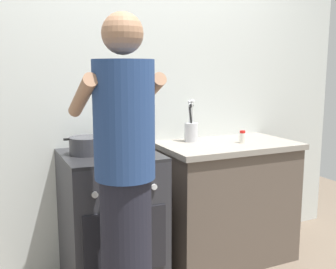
# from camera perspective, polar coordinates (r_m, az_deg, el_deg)

# --- Properties ---
(back_wall) EXTENTS (3.20, 0.10, 2.50)m
(back_wall) POSITION_cam_1_polar(r_m,az_deg,el_deg) (3.02, -0.43, 5.95)
(back_wall) COLOR silver
(back_wall) RESTS_ON ground
(countertop) EXTENTS (1.00, 0.60, 0.90)m
(countertop) POSITION_cam_1_polar(r_m,az_deg,el_deg) (3.04, 8.46, -9.50)
(countertop) COLOR brown
(countertop) RESTS_ON ground
(stove_range) EXTENTS (0.60, 0.62, 0.90)m
(stove_range) POSITION_cam_1_polar(r_m,az_deg,el_deg) (2.68, -8.22, -12.18)
(stove_range) COLOR #2D2D33
(stove_range) RESTS_ON ground
(pot) EXTENTS (0.28, 0.21, 0.11)m
(pot) POSITION_cam_1_polar(r_m,az_deg,el_deg) (2.55, -11.78, -1.58)
(pot) COLOR #38383D
(pot) RESTS_ON stove_range
(mixing_bowl) EXTENTS (0.29, 0.29, 0.08)m
(mixing_bowl) POSITION_cam_1_polar(r_m,az_deg,el_deg) (2.62, -5.81, -1.38)
(mixing_bowl) COLOR #B7B7BC
(mixing_bowl) RESTS_ON stove_range
(utensil_crock) EXTENTS (0.10, 0.10, 0.32)m
(utensil_crock) POSITION_cam_1_polar(r_m,az_deg,el_deg) (2.93, 3.37, 0.78)
(utensil_crock) COLOR silver
(utensil_crock) RESTS_ON countertop
(spice_bottle) EXTENTS (0.04, 0.04, 0.09)m
(spice_bottle) POSITION_cam_1_polar(r_m,az_deg,el_deg) (2.93, 10.74, -0.35)
(spice_bottle) COLOR silver
(spice_bottle) RESTS_ON countertop
(person) EXTENTS (0.41, 0.50, 1.70)m
(person) POSITION_cam_1_polar(r_m,az_deg,el_deg) (1.99, -6.26, -7.33)
(person) COLOR black
(person) RESTS_ON ground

